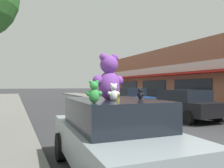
# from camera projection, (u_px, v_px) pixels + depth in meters

# --- Properties ---
(ground_plane) EXTENTS (260.00, 260.00, 0.00)m
(ground_plane) POSITION_uv_depth(u_px,v_px,m) (208.00, 150.00, 6.41)
(ground_plane) COLOR #333335
(storefront_row) EXTENTS (11.80, 32.29, 5.55)m
(storefront_row) POSITION_uv_depth(u_px,v_px,m) (212.00, 77.00, 22.43)
(storefront_row) COLOR #9E6047
(storefront_row) RESTS_ON ground_plane
(plush_art_car) EXTENTS (2.18, 4.36, 1.60)m
(plush_art_car) POSITION_uv_depth(u_px,v_px,m) (114.00, 135.00, 4.60)
(plush_art_car) COLOR #8C999E
(plush_art_car) RESTS_ON ground_plane
(teddy_bear_giant) EXTENTS (0.70, 0.44, 0.95)m
(teddy_bear_giant) POSITION_uv_depth(u_px,v_px,m) (109.00, 77.00, 4.50)
(teddy_bear_giant) COLOR purple
(teddy_bear_giant) RESTS_ON plush_art_car
(teddy_bear_pink) EXTENTS (0.19, 0.17, 0.26)m
(teddy_bear_pink) POSITION_uv_depth(u_px,v_px,m) (109.00, 92.00, 5.74)
(teddy_bear_pink) COLOR pink
(teddy_bear_pink) RESTS_ON plush_art_car
(teddy_bear_red) EXTENTS (0.19, 0.22, 0.30)m
(teddy_bear_red) POSITION_uv_depth(u_px,v_px,m) (114.00, 92.00, 4.73)
(teddy_bear_red) COLOR red
(teddy_bear_red) RESTS_ON plush_art_car
(teddy_bear_green) EXTENTS (0.29, 0.20, 0.38)m
(teddy_bear_green) POSITION_uv_depth(u_px,v_px,m) (94.00, 92.00, 3.68)
(teddy_bear_green) COLOR green
(teddy_bear_green) RESTS_ON plush_art_car
(teddy_bear_black) EXTENTS (0.14, 0.18, 0.24)m
(teddy_bear_black) POSITION_uv_depth(u_px,v_px,m) (140.00, 94.00, 4.68)
(teddy_bear_black) COLOR black
(teddy_bear_black) RESTS_ON plush_art_car
(teddy_bear_white) EXTENTS (0.25, 0.15, 0.34)m
(teddy_bear_white) POSITION_uv_depth(u_px,v_px,m) (114.00, 92.00, 4.22)
(teddy_bear_white) COLOR white
(teddy_bear_white) RESTS_ON plush_art_car
(teddy_bear_yellow) EXTENTS (0.16, 0.12, 0.22)m
(teddy_bear_yellow) POSITION_uv_depth(u_px,v_px,m) (118.00, 93.00, 5.73)
(teddy_bear_yellow) COLOR yellow
(teddy_bear_yellow) RESTS_ON plush_art_car
(parked_car_far_center) EXTENTS (2.17, 4.39, 1.65)m
(parked_car_far_center) POSITION_uv_depth(u_px,v_px,m) (184.00, 104.00, 12.12)
(parked_car_far_center) COLOR black
(parked_car_far_center) RESTS_ON ground_plane
(parked_car_far_right) EXTENTS (2.10, 4.66, 1.68)m
(parked_car_far_right) POSITION_uv_depth(u_px,v_px,m) (130.00, 98.00, 17.84)
(parked_car_far_right) COLOR #1E4793
(parked_car_far_right) RESTS_ON ground_plane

